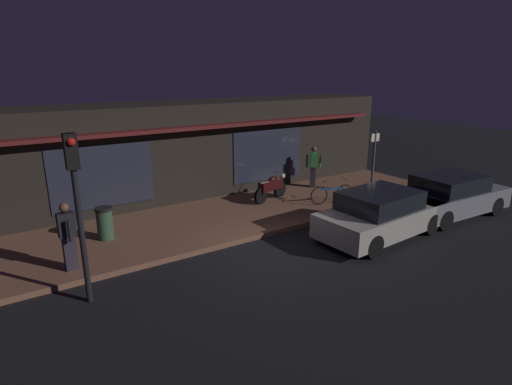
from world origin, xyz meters
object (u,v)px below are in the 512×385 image
at_px(motorcycle, 271,187).
at_px(bicycle_parked, 332,194).
at_px(person_photographer, 68,235).
at_px(person_bystander, 313,166).
at_px(traffic_light_pole, 76,190).
at_px(parked_car_near, 381,214).
at_px(sign_post, 374,158).
at_px(trash_bin, 105,223).
at_px(parked_car_far, 450,196).

relative_size(motorcycle, bicycle_parked, 1.04).
distance_m(motorcycle, person_photographer, 7.44).
height_order(motorcycle, person_photographer, person_photographer).
bearing_deg(person_bystander, person_photographer, -165.86).
distance_m(traffic_light_pole, parked_car_near, 8.22).
height_order(sign_post, parked_car_near, sign_post).
relative_size(bicycle_parked, parked_car_near, 0.38).
relative_size(sign_post, parked_car_near, 0.57).
distance_m(bicycle_parked, parked_car_near, 2.92).
xyz_separation_m(person_photographer, trash_bin, (1.17, 1.47, -0.41)).
bearing_deg(trash_bin, sign_post, -5.07).
bearing_deg(parked_car_far, parked_car_near, -179.99).
bearing_deg(person_photographer, bicycle_parked, 2.44).
height_order(person_photographer, trash_bin, person_photographer).
bearing_deg(sign_post, person_photographer, -176.95).
relative_size(motorcycle, parked_car_near, 0.40).
relative_size(motorcycle, sign_post, 0.70).
xyz_separation_m(trash_bin, parked_car_far, (10.32, -3.92, 0.08)).
bearing_deg(motorcycle, trash_bin, -176.03).
height_order(bicycle_parked, parked_car_far, parked_car_far).
height_order(person_bystander, parked_car_far, person_bystander).
relative_size(bicycle_parked, trash_bin, 1.72).
bearing_deg(bicycle_parked, person_bystander, 66.72).
distance_m(person_photographer, person_bystander, 9.97).
distance_m(motorcycle, parked_car_near, 4.42).
relative_size(motorcycle, traffic_light_pole, 0.46).
distance_m(person_photographer, sign_post, 11.11).
xyz_separation_m(motorcycle, parked_car_far, (4.30, -4.33, 0.06)).
xyz_separation_m(bicycle_parked, person_photographer, (-8.78, -0.37, 0.52)).
height_order(motorcycle, traffic_light_pole, traffic_light_pole).
bearing_deg(bicycle_parked, person_photographer, -177.56).
bearing_deg(traffic_light_pole, person_bystander, 22.24).
bearing_deg(parked_car_near, parked_car_far, 0.01).
relative_size(person_bystander, parked_car_far, 0.40).
height_order(person_bystander, trash_bin, person_bystander).
bearing_deg(motorcycle, person_bystander, 12.46).
height_order(sign_post, trash_bin, sign_post).
distance_m(person_photographer, trash_bin, 1.92).
relative_size(trash_bin, traffic_light_pole, 0.26).
height_order(bicycle_parked, parked_car_near, parked_car_near).
bearing_deg(motorcycle, person_photographer, -165.29).
bearing_deg(trash_bin, person_photographer, -128.57).
bearing_deg(person_photographer, sign_post, 3.05).
height_order(bicycle_parked, person_photographer, person_photographer).
height_order(person_photographer, parked_car_near, person_photographer).
distance_m(person_photographer, parked_car_near, 8.42).
bearing_deg(parked_car_near, bicycle_parked, 75.44).
bearing_deg(parked_car_far, person_bystander, 110.49).
distance_m(bicycle_parked, person_photographer, 8.80).
relative_size(sign_post, traffic_light_pole, 0.67).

